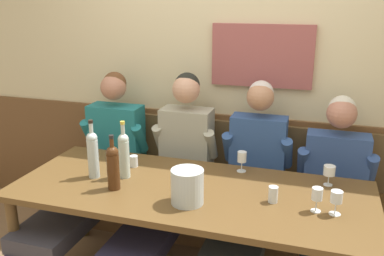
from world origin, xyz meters
TOP-DOWN VIEW (x-y plane):
  - room_wall_back at (0.00, 1.09)m, footprint 6.80×0.12m
  - wood_wainscot_panel at (0.00, 1.04)m, footprint 6.80×0.03m
  - wall_bench at (0.00, 0.83)m, footprint 2.54×0.42m
  - dining_table at (0.00, 0.12)m, footprint 2.24×0.92m
  - person_right_seat at (-0.87, 0.44)m, footprint 0.54×1.33m
  - person_center_left_seat at (-0.25, 0.46)m, footprint 0.50×1.33m
  - person_center_right_seat at (0.31, 0.42)m, footprint 0.51×1.33m
  - person_left_seat at (0.87, 0.41)m, footprint 0.54×1.33m
  - ice_bucket at (0.04, -0.07)m, footprint 0.19×0.19m
  - wine_bottle_clear_water at (-0.66, 0.09)m, footprint 0.07×0.07m
  - wine_bottle_amber_mid at (-0.45, -0.03)m, footprint 0.08×0.08m
  - wine_bottle_green_tall at (-0.47, 0.15)m, footprint 0.07×0.07m
  - wine_glass_near_bucket at (0.25, 0.48)m, footprint 0.06×0.06m
  - wine_glass_right_end at (0.76, 0.05)m, footprint 0.06×0.06m
  - wine_glass_center_front at (0.86, 0.04)m, footprint 0.07×0.07m
  - wine_glass_mid_right at (0.82, 0.43)m, footprint 0.07×0.07m
  - water_tumbler_center at (0.52, 0.09)m, footprint 0.06×0.06m
  - water_tumbler_left at (-0.49, 0.33)m, footprint 0.06×0.06m

SIDE VIEW (x-z plane):
  - wall_bench at x=0.00m, z-range -0.19..0.75m
  - wood_wainscot_panel at x=0.00m, z-range 0.00..0.98m
  - person_left_seat at x=0.87m, z-range -0.03..1.21m
  - person_center_right_seat at x=0.31m, z-range -0.04..1.28m
  - person_right_seat at x=-0.87m, z-range -0.03..1.29m
  - person_center_left_seat at x=-0.25m, z-range -0.02..1.33m
  - dining_table at x=0.00m, z-range 0.30..1.05m
  - water_tumbler_left at x=-0.49m, z-range 0.75..0.83m
  - water_tumbler_center at x=0.52m, z-range 0.75..0.84m
  - wine_glass_mid_right at x=0.82m, z-range 0.78..0.91m
  - wine_glass_center_front at x=0.86m, z-range 0.78..0.92m
  - wine_glass_right_end at x=0.76m, z-range 0.77..0.92m
  - wine_glass_near_bucket at x=0.25m, z-range 0.78..0.92m
  - ice_bucket at x=0.04m, z-range 0.75..0.95m
  - wine_bottle_amber_mid at x=-0.45m, z-range 0.72..1.08m
  - wine_bottle_green_tall at x=-0.47m, z-range 0.72..1.11m
  - wine_bottle_clear_water at x=-0.66m, z-range 0.72..1.11m
  - room_wall_back at x=0.00m, z-range 0.00..2.80m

